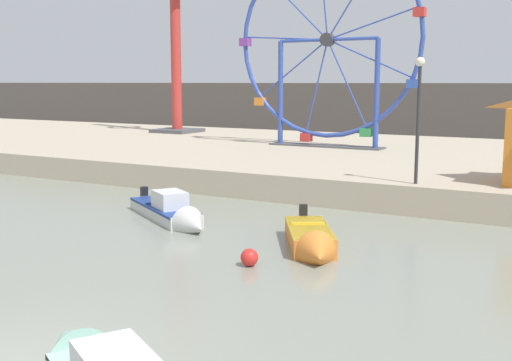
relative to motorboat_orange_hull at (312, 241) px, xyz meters
name	(u,v)px	position (x,y,z in m)	size (l,w,h in m)	color
quay_promenade	(432,165)	(-0.97, 15.91, 0.23)	(110.00, 20.43, 1.03)	#B7A88E
distant_town_skyline	(506,112)	(-0.97, 37.25, 1.91)	(140.00, 3.00, 4.40)	#564C47
motorboat_orange_hull	(312,241)	(0.00, 0.00, 0.00)	(2.92, 3.81, 1.12)	orange
motorboat_pale_grey	(174,213)	(-5.40, 1.08, 0.00)	(4.89, 3.59, 1.29)	silver
ferris_wheel_blue_frame	(328,44)	(-6.91, 16.62, 6.18)	(10.51, 1.20, 10.83)	#334CA8
drop_tower_red_tower	(175,22)	(-19.92, 20.73, 8.25)	(2.80, 2.80, 16.06)	#BC332D
promenade_lamp_near	(419,103)	(0.94, 6.38, 3.51)	(0.32, 0.32, 4.28)	#2D2D33
mooring_buoy_orange	(249,257)	(-0.74, -2.02, -0.07)	(0.44, 0.44, 0.44)	red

